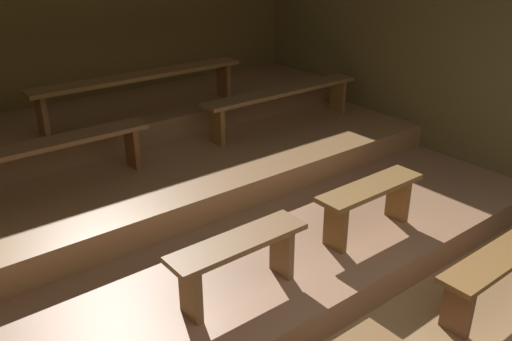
# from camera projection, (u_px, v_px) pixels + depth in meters

# --- Properties ---
(ground) EXTENTS (5.98, 5.90, 0.08)m
(ground) POSITION_uv_depth(u_px,v_px,m) (236.00, 242.00, 4.74)
(ground) COLOR olive
(wall_back) EXTENTS (5.98, 0.06, 2.64)m
(wall_back) POSITION_uv_depth(u_px,v_px,m) (99.00, 44.00, 6.02)
(wall_back) COLOR brown
(wall_back) RESTS_ON ground
(wall_right) EXTENTS (0.06, 5.90, 2.64)m
(wall_right) POSITION_uv_depth(u_px,v_px,m) (432.00, 51.00, 5.67)
(wall_right) COLOR brown
(wall_right) RESTS_ON ground
(platform_lower) EXTENTS (5.18, 3.95, 0.25)m
(platform_lower) POSITION_uv_depth(u_px,v_px,m) (200.00, 202.00, 5.08)
(platform_lower) COLOR #9B6E50
(platform_lower) RESTS_ON ground
(platform_middle) EXTENTS (5.18, 2.56, 0.25)m
(platform_middle) POSITION_uv_depth(u_px,v_px,m) (162.00, 156.00, 5.48)
(platform_middle) COLOR #9D7046
(platform_middle) RESTS_ON platform_lower
(platform_upper) EXTENTS (5.18, 1.28, 0.25)m
(platform_upper) POSITION_uv_depth(u_px,v_px,m) (132.00, 118.00, 5.83)
(platform_upper) COLOR olive
(platform_upper) RESTS_ON platform_middle
(bench_floor_right) EXTENTS (1.39, 0.26, 0.42)m
(bench_floor_right) POSITION_uv_depth(u_px,v_px,m) (506.00, 261.00, 3.82)
(bench_floor_right) COLOR brown
(bench_floor_right) RESTS_ON ground
(bench_lower_left) EXTENTS (0.99, 0.26, 0.42)m
(bench_lower_left) POSITION_uv_depth(u_px,v_px,m) (239.00, 254.00, 3.47)
(bench_lower_left) COLOR brown
(bench_lower_left) RESTS_ON platform_lower
(bench_lower_right) EXTENTS (0.99, 0.26, 0.42)m
(bench_lower_right) POSITION_uv_depth(u_px,v_px,m) (370.00, 198.00, 4.21)
(bench_lower_right) COLOR brown
(bench_lower_right) RESTS_ON platform_lower
(bench_middle_left) EXTENTS (1.99, 0.26, 0.42)m
(bench_middle_left) POSITION_uv_depth(u_px,v_px,m) (31.00, 155.00, 4.29)
(bench_middle_left) COLOR brown
(bench_middle_left) RESTS_ON platform_middle
(bench_middle_right) EXTENTS (1.99, 0.26, 0.42)m
(bench_middle_right) POSITION_uv_depth(u_px,v_px,m) (283.00, 96.00, 5.81)
(bench_middle_right) COLOR brown
(bench_middle_right) RESTS_ON platform_middle
(bench_upper_center) EXTENTS (2.28, 0.26, 0.42)m
(bench_upper_center) POSITION_uv_depth(u_px,v_px,m) (141.00, 81.00, 5.41)
(bench_upper_center) COLOR brown
(bench_upper_center) RESTS_ON platform_upper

